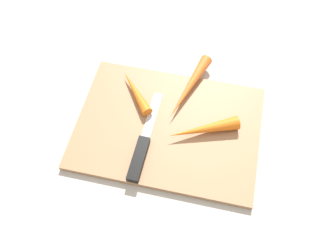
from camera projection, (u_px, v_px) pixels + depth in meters
ground_plane at (168, 129)px, 0.71m from camera, size 1.40×1.40×0.00m
cutting_board at (168, 127)px, 0.70m from camera, size 0.36×0.26×0.01m
knife at (140, 153)px, 0.66m from camera, size 0.02×0.20×0.01m
carrot_medium at (203, 131)px, 0.68m from camera, size 0.14×0.08×0.03m
carrot_longest at (189, 87)px, 0.73m from camera, size 0.07×0.17×0.03m
carrot_shortest at (136, 92)px, 0.72m from camera, size 0.09×0.10×0.02m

